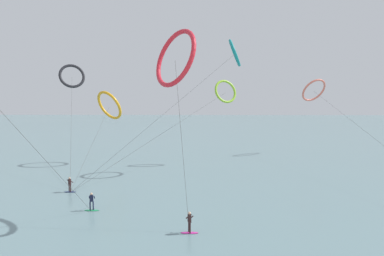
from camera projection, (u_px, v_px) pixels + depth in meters
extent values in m
cube|color=slate|center=(197.00, 129.00, 114.25)|extent=(400.00, 200.00, 0.08)
ellipsoid|color=#199351|center=(92.00, 210.00, 30.44)|extent=(1.40, 0.40, 0.06)
cylinder|color=#191E38|center=(90.00, 206.00, 30.38)|extent=(0.12, 0.12, 0.80)
cylinder|color=#191E38|center=(93.00, 206.00, 30.43)|extent=(0.12, 0.12, 0.80)
cube|color=#191E38|center=(91.00, 198.00, 30.34)|extent=(0.36, 0.27, 0.62)
sphere|color=tan|center=(91.00, 194.00, 30.31)|extent=(0.22, 0.22, 0.22)
cylinder|color=#191E38|center=(89.00, 198.00, 30.41)|extent=(0.20, 0.51, 0.39)
cylinder|color=#191E38|center=(94.00, 197.00, 30.50)|extent=(0.20, 0.51, 0.39)
ellipsoid|color=navy|center=(70.00, 192.00, 36.47)|extent=(1.40, 0.40, 0.06)
cylinder|color=black|center=(69.00, 188.00, 36.52)|extent=(0.12, 0.12, 0.80)
cylinder|color=black|center=(71.00, 188.00, 36.35)|extent=(0.12, 0.12, 0.80)
cube|color=black|center=(70.00, 182.00, 36.37)|extent=(0.38, 0.35, 0.62)
sphere|color=tan|center=(70.00, 178.00, 36.34)|extent=(0.22, 0.22, 0.22)
cylinder|color=black|center=(69.00, 181.00, 36.62)|extent=(0.37, 0.46, 0.39)
cylinder|color=black|center=(71.00, 181.00, 36.36)|extent=(0.37, 0.46, 0.39)
ellipsoid|color=#CC288E|center=(189.00, 233.00, 25.32)|extent=(1.40, 0.40, 0.06)
cylinder|color=black|center=(190.00, 228.00, 25.15)|extent=(0.12, 0.12, 0.80)
cylinder|color=black|center=(189.00, 227.00, 25.42)|extent=(0.12, 0.12, 0.80)
cube|color=black|center=(189.00, 218.00, 25.22)|extent=(0.30, 0.37, 0.62)
sphere|color=tan|center=(189.00, 213.00, 25.19)|extent=(0.22, 0.22, 0.22)
cylinder|color=black|center=(190.00, 218.00, 25.13)|extent=(0.50, 0.26, 0.39)
cylinder|color=black|center=(189.00, 216.00, 25.54)|extent=(0.50, 0.26, 0.39)
torus|color=#8CC62D|center=(226.00, 91.00, 52.25)|extent=(4.23, 3.30, 3.83)
cylinder|color=#3F3F3F|center=(162.00, 134.00, 44.38)|extent=(18.65, 17.32, 11.50)
torus|color=black|center=(72.00, 76.00, 53.46)|extent=(4.44, 3.59, 4.07)
cylinder|color=#3F3F3F|center=(71.00, 124.00, 44.98)|extent=(6.48, 18.18, 14.00)
torus|color=orange|center=(109.00, 105.00, 52.63)|extent=(5.78, 5.37, 4.76)
cylinder|color=#3F3F3F|center=(93.00, 142.00, 44.57)|extent=(0.11, 17.06, 9.24)
torus|color=red|center=(175.00, 58.00, 28.03)|extent=(4.89, 5.37, 5.16)
cylinder|color=#3F3F3F|center=(182.00, 143.00, 26.69)|extent=(1.38, 3.95, 13.76)
torus|color=#EA7260|center=(314.00, 90.00, 62.33)|extent=(5.82, 4.87, 4.30)
cylinder|color=#3F3F3F|center=(370.00, 135.00, 41.22)|extent=(0.71, 43.50, 11.95)
cylinder|color=#3F3F3F|center=(39.00, 154.00, 25.17)|extent=(4.66, 9.63, 12.51)
torus|color=teal|center=(235.00, 53.00, 46.33)|extent=(2.31, 4.28, 3.93)
cylinder|color=#3F3F3F|center=(162.00, 115.00, 41.41)|extent=(19.46, 11.86, 16.81)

